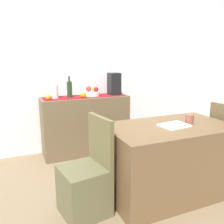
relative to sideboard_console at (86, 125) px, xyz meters
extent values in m
cube|color=#816A4E|center=(0.24, -0.92, -0.44)|extent=(6.40, 6.40, 0.02)
cube|color=silver|center=(0.24, 0.26, 0.92)|extent=(6.40, 0.06, 2.70)
cube|color=brown|center=(0.00, 0.00, 0.00)|extent=(1.26, 0.42, 0.86)
cube|color=maroon|center=(0.00, 0.00, 0.43)|extent=(1.19, 0.32, 0.01)
cylinder|color=white|center=(0.10, 0.00, 0.46)|extent=(0.23, 0.23, 0.06)
sphere|color=red|center=(0.16, -0.04, 0.53)|extent=(0.07, 0.07, 0.07)
sphere|color=#90A333|center=(0.16, 0.03, 0.53)|extent=(0.08, 0.08, 0.08)
sphere|color=red|center=(0.07, 0.05, 0.53)|extent=(0.08, 0.08, 0.08)
cylinder|color=#1F361E|center=(-0.22, 0.00, 0.54)|extent=(0.07, 0.07, 0.23)
cylinder|color=#1F361E|center=(-0.22, 0.00, 0.69)|extent=(0.03, 0.03, 0.08)
cube|color=black|center=(0.46, 0.00, 0.59)|extent=(0.16, 0.18, 0.33)
cylinder|color=silver|center=(-0.43, 0.00, 0.52)|extent=(0.09, 0.09, 0.19)
sphere|color=orange|center=(-0.06, -0.11, 0.47)|extent=(0.08, 0.08, 0.08)
sphere|color=orange|center=(-0.53, -0.09, 0.47)|extent=(0.08, 0.08, 0.08)
cube|color=brown|center=(0.48, -1.40, -0.06)|extent=(1.28, 0.76, 0.74)
cube|color=white|center=(0.50, -1.43, 0.32)|extent=(0.30, 0.24, 0.02)
cylinder|color=brown|center=(0.70, -1.41, 0.36)|extent=(0.09, 0.09, 0.10)
cube|color=brown|center=(-0.44, -1.40, -0.20)|extent=(0.46, 0.46, 0.45)
cube|color=brown|center=(-0.27, -1.37, 0.25)|extent=(0.10, 0.40, 0.45)
camera|label=1|loc=(-0.97, -3.30, 0.99)|focal=38.22mm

